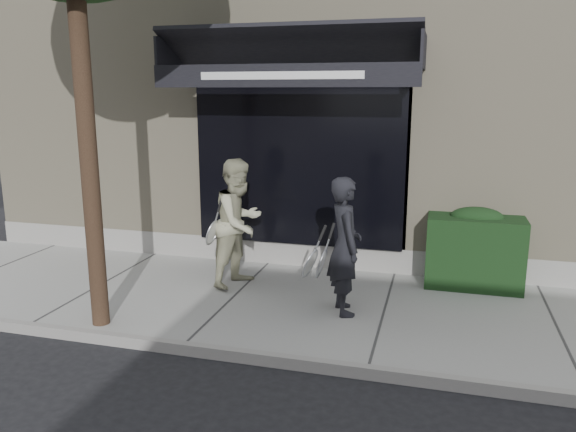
% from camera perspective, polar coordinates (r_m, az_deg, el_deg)
% --- Properties ---
extents(ground, '(80.00, 80.00, 0.00)m').
position_cam_1_polar(ground, '(7.30, 9.73, -10.28)').
color(ground, black).
rests_on(ground, ground).
extents(sidewalk, '(20.00, 3.00, 0.12)m').
position_cam_1_polar(sidewalk, '(7.27, 9.74, -9.84)').
color(sidewalk, '#989893').
rests_on(sidewalk, ground).
extents(curb, '(20.00, 0.10, 0.14)m').
position_cam_1_polar(curb, '(5.87, 8.14, -15.40)').
color(curb, gray).
rests_on(curb, ground).
extents(building_facade, '(14.30, 8.04, 5.64)m').
position_cam_1_polar(building_facade, '(11.68, 12.74, 11.90)').
color(building_facade, '#B9AC8D').
rests_on(building_facade, ground).
extents(hedge, '(1.30, 0.70, 1.14)m').
position_cam_1_polar(hedge, '(8.26, 18.42, -3.20)').
color(hedge, black).
rests_on(hedge, sidewalk).
extents(pedestrian_front, '(0.76, 0.90, 1.70)m').
position_cam_1_polar(pedestrian_front, '(6.86, 5.76, -3.07)').
color(pedestrian_front, black).
rests_on(pedestrian_front, sidewalk).
extents(pedestrian_back, '(0.93, 1.05, 1.79)m').
position_cam_1_polar(pedestrian_back, '(7.86, -4.97, -0.69)').
color(pedestrian_back, '#B0AE8D').
rests_on(pedestrian_back, sidewalk).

